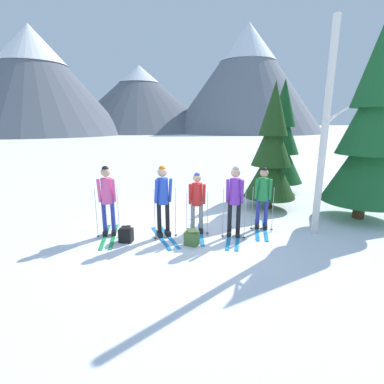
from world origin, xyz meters
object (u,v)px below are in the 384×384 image
skier_in_blue (163,198)px  skier_in_purple (235,197)px  skier_in_green (263,196)px  backpack_on_snow_front (192,238)px  pine_tree_near (370,134)px  pine_tree_mid (281,142)px  backpack_on_snow_beside (126,235)px  birch_tree_tall (325,132)px  skier_in_pink (107,196)px  pine_tree_far (272,153)px  skier_in_red (197,201)px

skier_in_blue → skier_in_purple: (1.81, -0.19, 0.01)m
skier_in_green → backpack_on_snow_front: (-2.05, -0.85, -0.76)m
skier_in_purple → pine_tree_near: 4.58m
pine_tree_mid → backpack_on_snow_beside: bearing=-141.7°
birch_tree_tall → pine_tree_mid: bearing=78.6°
skier_in_pink → skier_in_green: (4.12, -0.03, -0.10)m
pine_tree_near → pine_tree_mid: pine_tree_near is taller
pine_tree_mid → backpack_on_snow_beside: 7.75m
pine_tree_far → backpack_on_snow_beside: 5.45m
pine_tree_near → birch_tree_tall: (-2.00, -1.01, 0.11)m
pine_tree_near → birch_tree_tall: bearing=-153.2°
skier_in_pink → skier_in_blue: bearing=-10.9°
pine_tree_near → backpack_on_snow_beside: pine_tree_near is taller
birch_tree_tall → backpack_on_snow_front: size_ratio=13.28×
skier_in_purple → backpack_on_snow_beside: bearing=-179.2°
skier_in_blue → skier_in_red: skier_in_blue is taller
pine_tree_near → pine_tree_far: (-2.37, 1.37, -0.64)m
pine_tree_far → skier_in_red: bearing=-144.0°
pine_tree_near → pine_tree_mid: 3.82m
skier_in_blue → pine_tree_mid: (4.96, 4.42, 1.04)m
skier_in_pink → skier_in_purple: (3.22, -0.46, 0.00)m
pine_tree_mid → skier_in_red: bearing=-133.6°
skier_in_red → pine_tree_near: bearing=7.2°
pine_tree_mid → pine_tree_far: (-1.30, -2.27, -0.18)m
backpack_on_snow_beside → skier_in_red: bearing=11.4°
skier_in_red → skier_in_green: 1.83m
skier_in_purple → pine_tree_near: (4.22, 0.98, 1.49)m
skier_in_pink → skier_in_blue: 1.44m
pine_tree_far → backpack_on_snow_front: pine_tree_far is taller
skier_in_pink → pine_tree_far: (5.07, 1.88, 0.86)m
skier_in_pink → skier_in_green: skier_in_pink is taller
pine_tree_mid → backpack_on_snow_beside: pine_tree_mid is taller
skier_in_green → pine_tree_far: 2.34m
skier_in_purple → birch_tree_tall: 2.73m
pine_tree_mid → backpack_on_snow_beside: size_ratio=12.01×
skier_in_green → pine_tree_far: size_ratio=0.41×
skier_in_green → pine_tree_mid: pine_tree_mid is taller
skier_in_green → birch_tree_tall: bearing=-19.4°
skier_in_blue → birch_tree_tall: (4.02, -0.22, 1.61)m
skier_in_blue → pine_tree_near: pine_tree_near is taller
skier_in_green → backpack_on_snow_beside: bearing=-172.7°
pine_tree_mid → backpack_on_snow_front: pine_tree_mid is taller
backpack_on_snow_front → skier_in_green: bearing=22.5°
backpack_on_snow_front → backpack_on_snow_beside: size_ratio=1.05×
skier_in_pink → backpack_on_snow_beside: (0.48, -0.50, -0.87)m
skier_in_red → pine_tree_far: bearing=36.0°
pine_tree_near → skier_in_pink: bearing=-176.0°
pine_tree_mid → pine_tree_far: size_ratio=1.09×
pine_tree_far → birch_tree_tall: bearing=-81.2°
backpack_on_snow_front → backpack_on_snow_beside: bearing=166.6°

